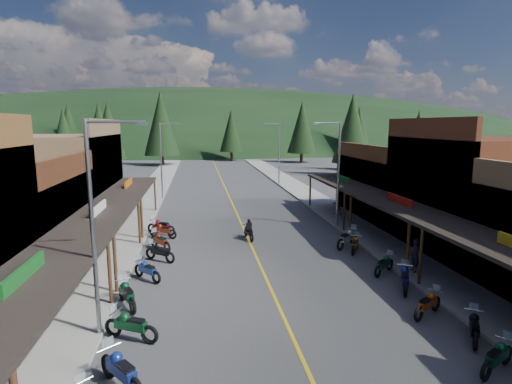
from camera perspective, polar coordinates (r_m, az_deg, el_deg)
name	(u,v)px	position (r m, az deg, el deg)	size (l,w,h in m)	color
ground	(262,270)	(22.16, 0.87, -11.01)	(220.00, 220.00, 0.00)	#38383A
centerline	(231,201)	(41.35, -3.58, -1.26)	(0.15, 90.00, 0.01)	gold
sidewalk_west	(145,203)	(41.54, -15.63, -1.45)	(3.40, 94.00, 0.15)	gray
sidewalk_east	(312,198)	(42.92, 8.07, -0.84)	(3.40, 94.00, 0.15)	gray
shop_west_2	(0,226)	(25.05, -32.77, -4.10)	(10.90, 9.00, 6.20)	#3F2111
shop_west_3	(59,182)	(33.71, -26.34, 1.32)	(10.90, 10.20, 8.20)	brown
shop_east_2	(476,194)	(28.34, 28.96, -0.29)	(10.90, 9.00, 8.20)	#562B19
shop_east_3	(399,187)	(36.46, 19.71, 0.74)	(10.90, 10.20, 6.20)	#4C2D16
streetlight_0	(96,220)	(15.28, -21.86, -3.75)	(2.16, 0.18, 8.00)	gray
streetlight_1	(162,157)	(42.75, -13.23, 4.89)	(2.16, 0.18, 8.00)	gray
streetlight_2	(337,170)	(30.45, 11.46, 3.13)	(2.16, 0.18, 8.00)	gray
streetlight_3	(278,151)	(51.61, 3.18, 5.90)	(2.16, 0.18, 8.00)	gray
ridge_hill	(206,145)	(155.70, -7.17, 6.70)	(310.00, 140.00, 60.00)	black
pine_0	(1,131)	(90.25, -32.62, 7.30)	(5.04, 5.04, 11.00)	black
pine_1	(99,127)	(92.79, -21.48, 8.63)	(5.88, 5.88, 12.50)	black
pine_2	(161,123)	(78.75, -13.40, 9.52)	(6.72, 6.72, 14.00)	black
pine_3	(231,131)	(86.78, -3.55, 8.75)	(5.04, 5.04, 11.00)	black
pine_4	(302,127)	(83.25, 6.58, 9.19)	(5.88, 5.88, 12.50)	black
pine_5	(354,124)	(99.72, 13.82, 9.47)	(6.72, 6.72, 14.00)	black
pine_6	(418,130)	(97.83, 22.16, 8.16)	(5.04, 5.04, 11.00)	black
pine_7	(69,127)	(100.63, -25.20, 8.41)	(5.88, 5.88, 12.50)	black
pine_8	(64,137)	(63.30, -25.71, 7.04)	(4.48, 4.48, 10.00)	black
pine_9	(359,133)	(70.96, 14.45, 8.19)	(4.93, 4.93, 10.80)	black
pine_10	(108,131)	(71.98, -20.33, 8.23)	(5.38, 5.38, 11.60)	black
pine_11	(352,129)	(62.95, 13.56, 8.81)	(5.82, 5.82, 12.40)	black
bike_west_4	(121,369)	(13.50, -18.71, -22.87)	(0.78, 2.34, 1.34)	navy
bike_west_5	(131,324)	(15.97, -17.46, -17.59)	(0.73, 2.19, 1.25)	#0D4422
bike_west_6	(127,293)	(18.59, -17.96, -13.58)	(0.74, 2.23, 1.27)	#0C3C24
bike_west_7	(147,269)	(21.26, -15.29, -10.60)	(0.68, 2.04, 1.17)	navy
bike_west_8	(160,251)	(23.89, -13.57, -8.24)	(0.69, 2.08, 1.19)	black
bike_west_9	(160,240)	(25.91, -13.53, -6.73)	(0.74, 2.21, 1.26)	#62200D
bike_west_10	(163,230)	(28.55, -13.16, -5.28)	(0.69, 2.06, 1.17)	maroon
bike_west_11	(161,226)	(29.46, -13.40, -4.71)	(0.76, 2.27, 1.29)	maroon
bike_east_3	(497,356)	(15.67, 31.22, -19.39)	(0.66, 1.99, 1.14)	#0D4127
bike_east_4	(474,326)	(17.26, 28.72, -16.43)	(0.66, 1.99, 1.14)	black
bike_east_5	(428,303)	(18.40, 23.35, -14.36)	(0.67, 2.02, 1.15)	#983B0A
bike_east_6	(405,278)	(20.63, 20.50, -11.38)	(0.74, 2.21, 1.26)	navy
bike_east_7	(384,264)	(22.42, 17.85, -9.72)	(0.66, 1.97, 1.12)	#0C3C22
bike_east_8	(355,244)	(25.54, 13.97, -7.17)	(0.65, 1.94, 1.11)	#9E510B
bike_east_9	(347,237)	(26.37, 12.91, -6.34)	(0.78, 2.33, 1.33)	#A0A1A5
rider_on_bike	(249,231)	(27.53, -1.05, -5.57)	(0.95, 2.02, 1.48)	black
pedestrian_east_a	(415,255)	(22.75, 21.77, -8.36)	(0.66, 0.43, 1.81)	#251E2D
pedestrian_east_b	(337,204)	(35.13, 11.48, -1.63)	(0.89, 0.51, 1.83)	brown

